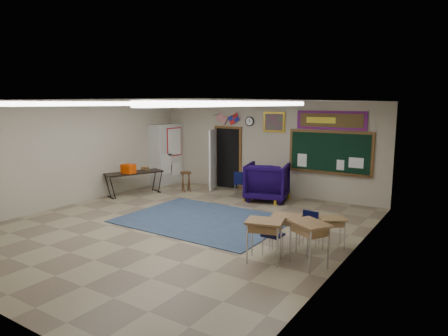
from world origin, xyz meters
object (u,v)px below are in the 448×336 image
Objects in this scene: student_desk_front_right at (332,231)px; folding_table at (134,182)px; student_desk_front_left at (286,230)px; wingback_armchair at (267,182)px; wooden_stool at (186,181)px.

folding_table is at bearing 136.71° from student_desk_front_right.
wingback_armchair is at bearing 110.74° from student_desk_front_left.
wooden_stool is (-2.82, -0.45, -0.23)m from wingback_armchair.
student_desk_front_left is 0.95m from student_desk_front_right.
folding_table is 2.86× the size of wooden_stool.
wooden_stool is (-5.81, 2.50, -0.01)m from student_desk_front_right.
student_desk_front_right is 7.03m from folding_table.
folding_table reaches higher than wooden_stool.
wooden_stool is at bearing 137.16° from student_desk_front_left.
wingback_armchair is at bearing 45.23° from folding_table.
student_desk_front_right is 0.98× the size of wooden_stool.
student_desk_front_left is 0.37× the size of folding_table.
student_desk_front_left is 5.88m from wooden_stool.
student_desk_front_right is at bearing 119.91° from wingback_armchair.
student_desk_front_right is 0.34× the size of folding_table.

